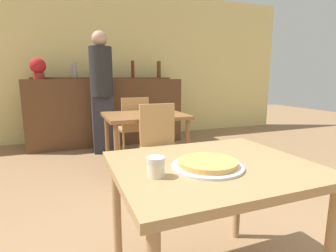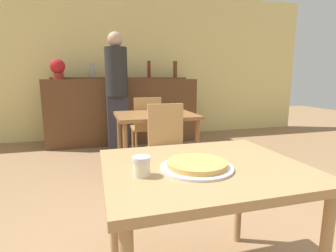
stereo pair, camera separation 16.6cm
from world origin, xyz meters
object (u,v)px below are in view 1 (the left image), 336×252
chair_far_side_back (134,124)px  cheese_shaker (156,167)px  chair_far_side_front (161,142)px  potted_plant (38,67)px  pizza_tray (208,164)px  person_standing (102,88)px

chair_far_side_back → cheese_shaker: bearing=78.3°
chair_far_side_front → potted_plant: 2.63m
pizza_tray → potted_plant: bearing=105.5°
pizza_tray → person_standing: bearing=91.9°
chair_far_side_back → person_standing: bearing=-54.5°
pizza_tray → person_standing: person_standing is taller
pizza_tray → cheese_shaker: (-0.27, -0.02, 0.03)m
pizza_tray → person_standing: (-0.10, 3.05, 0.26)m
chair_far_side_front → chair_far_side_back: same height
chair_far_side_front → pizza_tray: bearing=-100.5°
cheese_shaker → potted_plant: potted_plant is taller
potted_plant → chair_far_side_back: bearing=-39.6°
pizza_tray → cheese_shaker: size_ratio=3.91×
potted_plant → pizza_tray: bearing=-74.5°
chair_far_side_front → pizza_tray: size_ratio=2.57×
chair_far_side_front → chair_far_side_back: bearing=90.0°
cheese_shaker → person_standing: (0.17, 3.07, 0.23)m
person_standing → chair_far_side_front: bearing=-77.6°
chair_far_side_front → cheese_shaker: bearing=-110.4°
cheese_shaker → potted_plant: bearing=101.4°
chair_far_side_front → chair_far_side_back: size_ratio=1.00×
chair_far_side_front → pizza_tray: 1.45m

